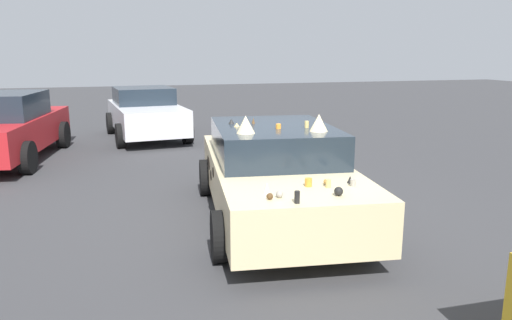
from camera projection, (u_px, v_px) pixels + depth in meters
The scene contains 4 objects.
ground_plane at pixel (275, 218), 7.23m from camera, with size 60.00×60.00×0.00m, color #38383A.
art_car_decorated at pixel (275, 172), 7.12m from camera, with size 4.66×2.48×1.59m.
parked_sedan_far_right at pixel (4, 127), 10.90m from camera, with size 4.72×2.53×1.53m.
parked_sedan_far_left at pixel (146, 113), 13.82m from camera, with size 4.08×2.25×1.42m.
Camera 1 is at (-6.52, 2.21, 2.41)m, focal length 34.24 mm.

